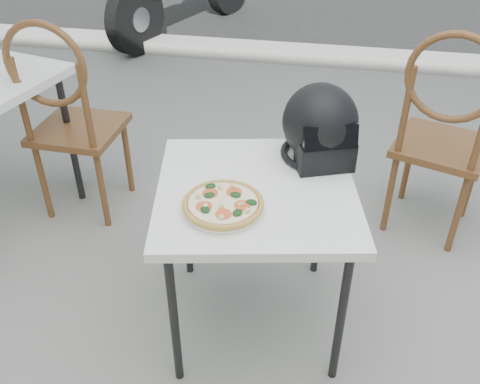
% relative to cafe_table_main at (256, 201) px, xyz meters
% --- Properties ---
extents(ground, '(80.00, 80.00, 0.00)m').
position_rel_cafe_table_main_xyz_m(ground, '(0.38, 0.12, -0.63)').
color(ground, gray).
rests_on(ground, ground).
extents(curb, '(30.00, 0.25, 0.12)m').
position_rel_cafe_table_main_xyz_m(curb, '(0.38, 3.12, -0.57)').
color(curb, gray).
rests_on(curb, ground).
extents(cafe_table_main, '(0.86, 0.86, 0.70)m').
position_rel_cafe_table_main_xyz_m(cafe_table_main, '(0.00, 0.00, 0.00)').
color(cafe_table_main, white).
rests_on(cafe_table_main, ground).
extents(plate, '(0.29, 0.29, 0.02)m').
position_rel_cafe_table_main_xyz_m(plate, '(-0.09, -0.16, 0.07)').
color(plate, white).
rests_on(plate, cafe_table_main).
extents(pizza, '(0.36, 0.36, 0.04)m').
position_rel_cafe_table_main_xyz_m(pizza, '(-0.09, -0.16, 0.09)').
color(pizza, tan).
rests_on(pizza, plate).
extents(helmet, '(0.38, 0.39, 0.30)m').
position_rel_cafe_table_main_xyz_m(helmet, '(0.21, 0.26, 0.20)').
color(helmet, black).
rests_on(helmet, cafe_table_main).
extents(cafe_chair_main, '(0.54, 0.54, 1.11)m').
position_rel_cafe_table_main_xyz_m(cafe_chair_main, '(0.77, 0.77, -0.02)').
color(cafe_chair_main, brown).
rests_on(cafe_chair_main, ground).
extents(cafe_chair_side, '(0.44, 0.44, 1.11)m').
position_rel_cafe_table_main_xyz_m(cafe_chair_side, '(-1.05, 0.60, -0.02)').
color(cafe_chair_side, brown).
rests_on(cafe_chair_side, ground).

